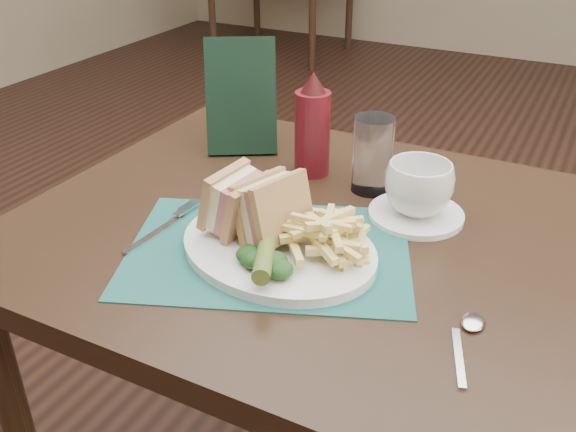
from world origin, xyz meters
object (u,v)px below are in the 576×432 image
at_px(placemat, 269,251).
at_px(saucer, 416,215).
at_px(table_main, 308,399).
at_px(ketchup_bottle, 313,124).
at_px(plate, 278,248).
at_px(sandwich_half_b, 263,203).
at_px(drinking_glass, 373,155).
at_px(coffee_cup, 419,188).
at_px(table_bg_left, 282,0).
at_px(check_presenter, 241,97).
at_px(sandwich_half_a, 224,197).

height_order(placemat, saucer, saucer).
xyz_separation_m(table_main, ketchup_bottle, (-0.08, 0.17, 0.47)).
xyz_separation_m(table_main, placemat, (-0.02, -0.10, 0.38)).
bearing_deg(plate, ketchup_bottle, 118.98).
xyz_separation_m(sandwich_half_b, ketchup_bottle, (-0.04, 0.25, 0.03)).
relative_size(drinking_glass, ketchup_bottle, 0.70).
height_order(coffee_cup, ketchup_bottle, ketchup_bottle).
bearing_deg(ketchup_bottle, drinking_glass, -7.45).
bearing_deg(table_bg_left, drinking_glass, -59.92).
xyz_separation_m(plate, check_presenter, (-0.24, 0.31, 0.10)).
relative_size(placemat, sandwich_half_a, 4.31).
distance_m(table_main, drinking_glass, 0.47).
distance_m(coffee_cup, drinking_glass, 0.12).
relative_size(coffee_cup, check_presenter, 0.49).
relative_size(table_bg_left, placemat, 2.23).
bearing_deg(ketchup_bottle, placemat, -77.61).
bearing_deg(ketchup_bottle, table_bg_left, 118.59).
relative_size(table_main, saucer, 6.00).
bearing_deg(plate, table_main, 101.17).
bearing_deg(coffee_cup, saucer, 0.00).
bearing_deg(sandwich_half_b, table_bg_left, 135.59).
bearing_deg(table_main, placemat, -100.82).
relative_size(plate, drinking_glass, 2.31).
bearing_deg(plate, table_bg_left, 131.07).
distance_m(table_bg_left, saucer, 3.86).
distance_m(table_bg_left, sandwich_half_b, 3.94).
distance_m(table_main, placemat, 0.39).
distance_m(table_bg_left, ketchup_bottle, 3.70).
xyz_separation_m(placemat, coffee_cup, (0.16, 0.19, 0.05)).
relative_size(placemat, saucer, 2.69).
height_order(drinking_glass, ketchup_bottle, ketchup_bottle).
xyz_separation_m(table_main, table_bg_left, (-1.84, 3.39, 0.00)).
height_order(table_bg_left, drinking_glass, drinking_glass).
distance_m(table_main, check_presenter, 0.58).
height_order(table_main, placemat, placemat).
relative_size(table_main, ketchup_bottle, 4.84).
relative_size(sandwich_half_b, coffee_cup, 0.93).
height_order(table_bg_left, placemat, placemat).
distance_m(placemat, drinking_glass, 0.27).
distance_m(table_main, sandwich_half_a, 0.46).
bearing_deg(ketchup_bottle, table_main, -64.55).
relative_size(table_bg_left, sandwich_half_b, 9.11).
bearing_deg(check_presenter, sandwich_half_a, -93.96).
bearing_deg(saucer, table_main, -146.84).
height_order(table_bg_left, ketchup_bottle, ketchup_bottle).
bearing_deg(coffee_cup, ketchup_bottle, 160.94).
xyz_separation_m(sandwich_half_a, check_presenter, (-0.15, 0.30, 0.04)).
xyz_separation_m(table_bg_left, placemat, (1.82, -3.49, 0.38)).
bearing_deg(table_main, sandwich_half_a, -136.33).
xyz_separation_m(sandwich_half_b, check_presenter, (-0.21, 0.29, 0.04)).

